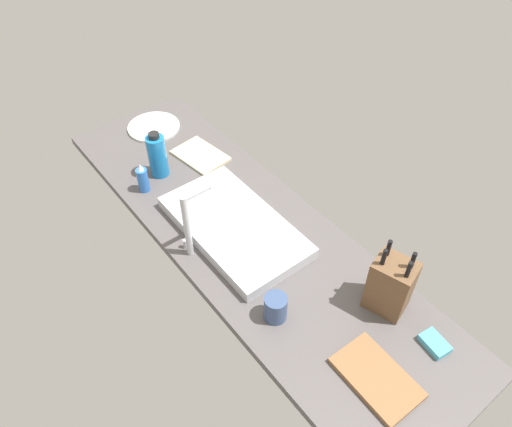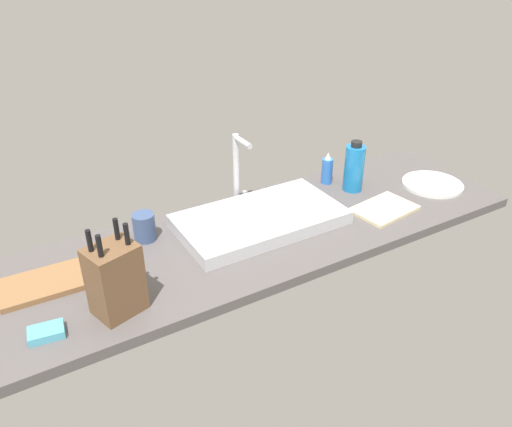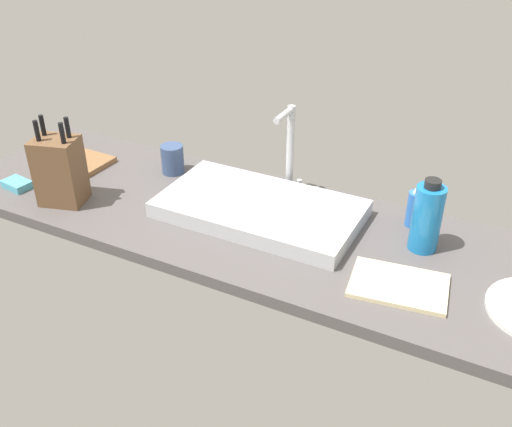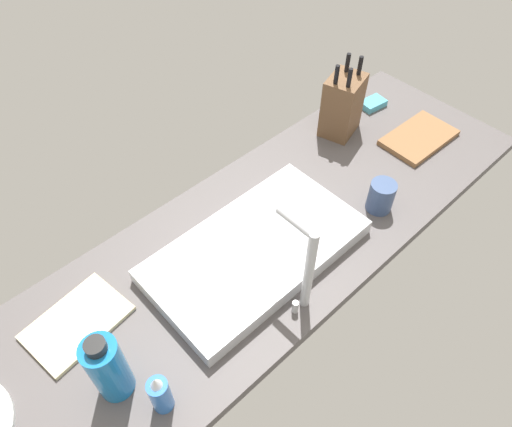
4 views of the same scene
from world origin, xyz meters
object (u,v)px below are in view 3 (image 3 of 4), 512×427
Objects in this scene: coffee_mug at (172,159)px; dish_sponge at (17,184)px; water_bottle at (427,217)px; cutting_board at (74,160)px; dish_towel at (399,285)px; faucet at (289,144)px; sink_basin at (260,209)px; knife_block at (60,170)px; soap_bottle at (415,208)px.

coffee_mug is 50.25cm from dish_sponge.
dish_sponge is (-123.98, -25.39, -8.46)cm from water_bottle.
cutting_board is 1.08× the size of dish_towel.
faucet reaches higher than water_bottle.
dish_sponge is at bearing -98.94° from cutting_board.
faucet reaches higher than sink_basin.
sink_basin is 40.56cm from coffee_mug.
dish_sponge is (-19.74, -0.52, -9.39)cm from knife_block.
sink_basin is 4.36× the size of soap_bottle.
faucet is at bearing 11.99° from cutting_board.
faucet is at bearing 176.48° from soap_bottle.
faucet is 47.91cm from water_bottle.
faucet reaches higher than dish_towel.
soap_bottle is 30.89cm from dish_towel.
sink_basin is 2.31× the size of cutting_board.
knife_block is 21.87cm from dish_sponge.
coffee_mug is (18.77, 31.55, -5.76)cm from knife_block.
water_bottle is (104.23, 24.87, -0.93)cm from knife_block.
soap_bottle is at bearing 2.62° from coffee_mug.
faucet is 3.11× the size of dish_sponge.
sink_basin is 22.61cm from faucet.
coffee_mug is at bearing 39.78° from dish_sponge.
faucet is 1.19× the size of dish_towel.
sink_basin is 73.76cm from cutting_board.
water_bottle reaches higher than coffee_mug.
faucet is at bearing 164.32° from water_bottle.
dish_towel is at bearing -13.76° from knife_block.
dish_sponge reaches higher than cutting_board.
water_bottle reaches higher than soap_bottle.
water_bottle is at bearing -15.68° from faucet.
faucet reaches higher than soap_bottle.
soap_bottle is at bearing -3.52° from faucet.
sink_basin is 2.49× the size of dish_towel.
water_bottle is 0.88× the size of dish_towel.
cutting_board is 22.63cm from dish_sponge.
water_bottle reaches higher than cutting_board.
coffee_mug reaches higher than cutting_board.
knife_block is 2.78× the size of coffee_mug.
knife_block is 2.01× the size of soap_bottle.
soap_bottle is (99.04, 35.22, -4.78)cm from knife_block.
soap_bottle is at bearing 97.99° from dish_towel.
sink_basin is at bearing -1.66° from cutting_board.
coffee_mug is (35.00, 9.71, 3.94)cm from cutting_board.
dish_towel is (45.78, -14.64, -1.75)cm from sink_basin.
dish_sponge is at bearing -165.33° from sink_basin.
knife_block is 28.88cm from cutting_board.
knife_block is 37.16cm from coffee_mug.
coffee_mug reaches higher than dish_towel.
soap_bottle is at bearing 16.74° from dish_sponge.
water_bottle is 2.31× the size of dish_sponge.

